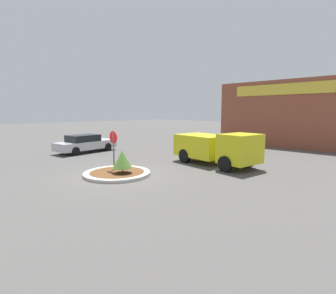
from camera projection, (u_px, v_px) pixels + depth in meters
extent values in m
plane|color=#514F4C|center=(117.00, 175.00, 12.85)|extent=(120.00, 120.00, 0.00)
cylinder|color=#BCB7AD|center=(117.00, 173.00, 12.84)|extent=(3.24, 3.24, 0.14)
cylinder|color=brown|center=(117.00, 173.00, 12.83)|extent=(2.65, 2.65, 0.14)
cylinder|color=#4C4C51|center=(114.00, 152.00, 13.20)|extent=(0.07, 0.07, 2.14)
cylinder|color=#B71414|center=(113.00, 137.00, 13.10)|extent=(0.63, 0.03, 0.63)
cylinder|color=brown|center=(123.00, 170.00, 12.58)|extent=(0.08, 0.08, 0.24)
cone|color=#4C752D|center=(122.00, 159.00, 12.51)|extent=(0.95, 0.95, 0.85)
cube|color=gold|center=(240.00, 149.00, 13.76)|extent=(1.88, 2.23, 1.54)
cube|color=gold|center=(203.00, 146.00, 15.92)|extent=(3.30, 2.53, 1.30)
cube|color=black|center=(250.00, 145.00, 13.28)|extent=(0.29, 1.80, 0.54)
cylinder|color=black|center=(248.00, 160.00, 14.58)|extent=(0.86, 0.35, 0.83)
cylinder|color=black|center=(225.00, 164.00, 13.38)|extent=(0.86, 0.35, 0.83)
cylinder|color=black|center=(207.00, 153.00, 17.03)|extent=(0.86, 0.35, 0.83)
cylinder|color=black|center=(185.00, 156.00, 15.84)|extent=(0.86, 0.35, 0.83)
cube|color=brown|center=(292.00, 114.00, 24.22)|extent=(11.44, 6.00, 5.71)
cube|color=gold|center=(280.00, 89.00, 21.79)|extent=(8.01, 0.08, 0.90)
cube|color=#B7B7BC|center=(86.00, 145.00, 19.89)|extent=(2.18, 4.70, 0.58)
cube|color=black|center=(83.00, 138.00, 19.64)|extent=(1.74, 2.33, 0.49)
cylinder|color=black|center=(95.00, 145.00, 21.50)|extent=(0.25, 0.63, 0.62)
cylinder|color=black|center=(108.00, 147.00, 20.52)|extent=(0.25, 0.63, 0.62)
cylinder|color=black|center=(63.00, 149.00, 19.32)|extent=(0.25, 0.63, 0.62)
cylinder|color=black|center=(75.00, 151.00, 18.33)|extent=(0.25, 0.63, 0.62)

